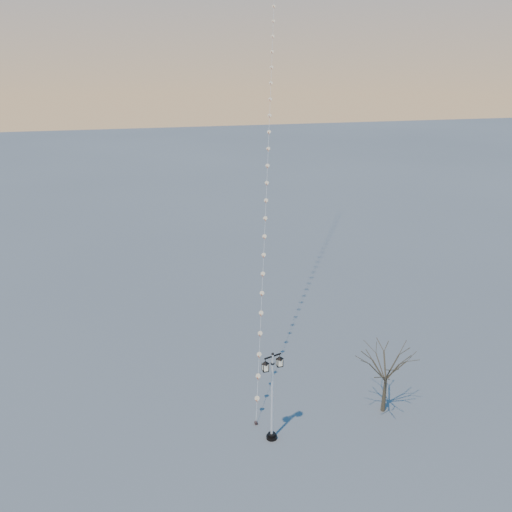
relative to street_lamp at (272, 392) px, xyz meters
name	(u,v)px	position (x,y,z in m)	size (l,w,h in m)	color
ground	(278,442)	(0.26, -0.39, -2.89)	(300.00, 300.00, 0.00)	#5E5E5F
street_lamp	(272,392)	(0.00, 0.00, 0.00)	(1.29, 0.72, 5.22)	black
bare_tree	(387,367)	(6.90, 0.71, 0.03)	(2.54, 2.54, 4.21)	#403626
kite_train	(270,92)	(4.28, 15.82, 14.05)	(10.19, 29.53, 34.12)	#30201D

